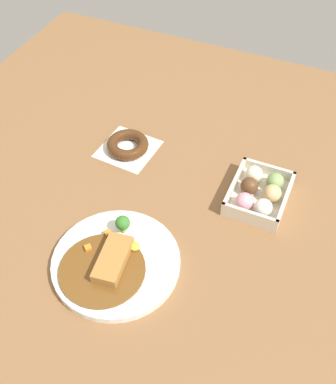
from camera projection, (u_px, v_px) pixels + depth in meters
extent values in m
plane|color=brown|center=(172.00, 226.00, 1.11)|extent=(1.60, 1.60, 0.00)
cylinder|color=white|center=(116.00, 262.00, 1.03)|extent=(0.28, 0.28, 0.02)
cylinder|color=brown|center=(102.00, 270.00, 1.00)|extent=(0.19, 0.19, 0.01)
cube|color=#A87538|center=(113.00, 259.00, 1.00)|extent=(0.13, 0.07, 0.02)
cylinder|color=white|center=(135.00, 249.00, 1.04)|extent=(0.05, 0.05, 0.00)
ellipsoid|color=yellow|center=(135.00, 246.00, 1.03)|extent=(0.02, 0.02, 0.01)
cylinder|color=#8CB766|center=(123.00, 229.00, 1.07)|extent=(0.01, 0.01, 0.02)
sphere|color=#387A2D|center=(123.00, 223.00, 1.05)|extent=(0.03, 0.03, 0.03)
cube|color=orange|center=(88.00, 249.00, 1.03)|extent=(0.02, 0.02, 0.01)
cube|color=orange|center=(108.00, 234.00, 1.06)|extent=(0.02, 0.02, 0.01)
cube|color=beige|center=(258.00, 197.00, 1.16)|extent=(0.17, 0.14, 0.01)
cube|color=beige|center=(269.00, 170.00, 1.20)|extent=(0.01, 0.14, 0.03)
cube|color=beige|center=(249.00, 216.00, 1.09)|extent=(0.01, 0.14, 0.03)
cube|color=beige|center=(234.00, 184.00, 1.16)|extent=(0.17, 0.01, 0.03)
cube|color=beige|center=(285.00, 200.00, 1.13)|extent=(0.17, 0.01, 0.03)
sphere|color=#EFE5C6|center=(254.00, 174.00, 1.18)|extent=(0.04, 0.04, 0.04)
sphere|color=brown|center=(249.00, 186.00, 1.15)|extent=(0.04, 0.04, 0.04)
sphere|color=pink|center=(244.00, 201.00, 1.12)|extent=(0.04, 0.04, 0.04)
sphere|color=#84A860|center=(275.00, 181.00, 1.16)|extent=(0.04, 0.04, 0.04)
sphere|color=#DBB77A|center=(272.00, 193.00, 1.13)|extent=(0.04, 0.04, 0.04)
sphere|color=silver|center=(263.00, 208.00, 1.10)|extent=(0.04, 0.04, 0.04)
cube|color=white|center=(128.00, 149.00, 1.29)|extent=(0.16, 0.16, 0.00)
torus|color=#4C2B14|center=(128.00, 145.00, 1.28)|extent=(0.11, 0.11, 0.03)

